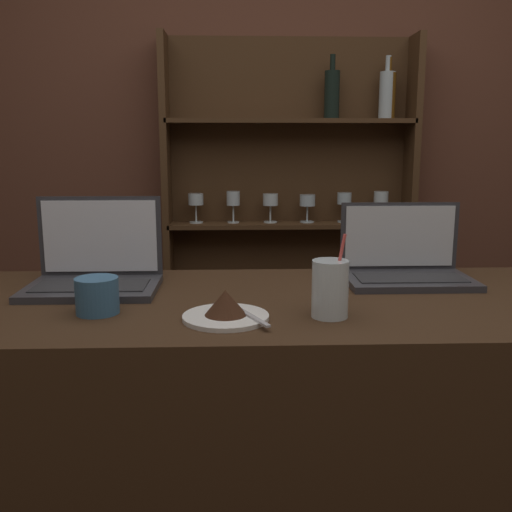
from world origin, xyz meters
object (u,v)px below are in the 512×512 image
laptop_near (95,269)px  cake_plate (226,309)px  laptop_far (405,264)px  water_glass (330,289)px  coffee_cup (97,296)px

laptop_near → cake_plate: laptop_near is taller
laptop_near → laptop_far: laptop_near is taller
laptop_far → water_glass: size_ratio=1.84×
laptop_near → coffee_cup: laptop_near is taller
coffee_cup → laptop_near: bearing=104.2°
laptop_near → coffee_cup: 0.24m
laptop_far → water_glass: (-0.26, -0.33, 0.02)m
laptop_far → cake_plate: (-0.49, -0.34, -0.02)m
laptop_near → water_glass: laptop_near is taller
coffee_cup → water_glass: bearing=-5.0°
laptop_far → coffee_cup: 0.83m
laptop_far → water_glass: laptop_far is taller
laptop_far → coffee_cup: size_ratio=3.53×
coffee_cup → laptop_far: bearing=19.9°
cake_plate → water_glass: bearing=2.8°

